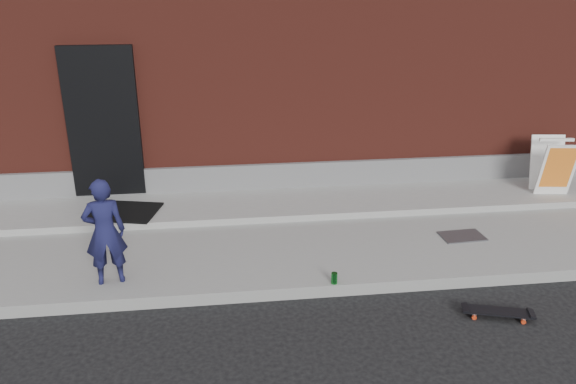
{
  "coord_description": "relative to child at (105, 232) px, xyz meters",
  "views": [
    {
      "loc": [
        -0.88,
        -5.45,
        3.44
      ],
      "look_at": [
        -0.1,
        0.8,
        1.0
      ],
      "focal_mm": 35.0,
      "sensor_mm": 36.0,
      "label": 1
    }
  ],
  "objects": [
    {
      "name": "ground",
      "position": [
        2.21,
        -0.41,
        -0.78
      ],
      "size": [
        80.0,
        80.0,
        0.0
      ],
      "primitive_type": "plane",
      "color": "black",
      "rests_on": "ground"
    },
    {
      "name": "sidewalk",
      "position": [
        2.21,
        1.09,
        -0.7
      ],
      "size": [
        20.0,
        3.0,
        0.15
      ],
      "primitive_type": "cube",
      "color": "gray",
      "rests_on": "ground"
    },
    {
      "name": "apron",
      "position": [
        2.21,
        1.99,
        -0.58
      ],
      "size": [
        20.0,
        1.2,
        0.1
      ],
      "primitive_type": "cube",
      "color": "gray",
      "rests_on": "sidewalk"
    },
    {
      "name": "building",
      "position": [
        2.21,
        6.58,
        1.72
      ],
      "size": [
        20.0,
        8.1,
        5.0
      ],
      "color": "#5C2219",
      "rests_on": "ground"
    },
    {
      "name": "child",
      "position": [
        0.0,
        0.0,
        0.0
      ],
      "size": [
        0.51,
        0.38,
        1.25
      ],
      "primitive_type": "imported",
      "rotation": [
        0.0,
        0.0,
        3.34
      ],
      "color": "#16173F",
      "rests_on": "sidewalk"
    },
    {
      "name": "skateboard",
      "position": [
        4.2,
        -1.03,
        -0.71
      ],
      "size": [
        0.75,
        0.38,
        0.08
      ],
      "color": "red",
      "rests_on": "ground"
    },
    {
      "name": "pizza_sign",
      "position": [
        6.42,
        1.82,
        -0.09
      ],
      "size": [
        0.6,
        0.68,
        0.87
      ],
      "color": "white",
      "rests_on": "apron"
    },
    {
      "name": "soda_can",
      "position": [
        2.54,
        -0.36,
        -0.56
      ],
      "size": [
        0.09,
        0.09,
        0.13
      ],
      "primitive_type": "cylinder",
      "rotation": [
        0.0,
        0.0,
        0.22
      ],
      "color": "#197F29",
      "rests_on": "sidewalk"
    },
    {
      "name": "doormat",
      "position": [
        -0.09,
        1.8,
        -0.51
      ],
      "size": [
        1.07,
        0.94,
        0.03
      ],
      "primitive_type": "cube",
      "rotation": [
        0.0,
        0.0,
        -0.23
      ],
      "color": "black",
      "rests_on": "apron"
    },
    {
      "name": "utility_plate",
      "position": [
        4.5,
        0.63,
        -0.62
      ],
      "size": [
        0.59,
        0.4,
        0.02
      ],
      "primitive_type": "cube",
      "rotation": [
        0.0,
        0.0,
        0.06
      ],
      "color": "#525257",
      "rests_on": "sidewalk"
    }
  ]
}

